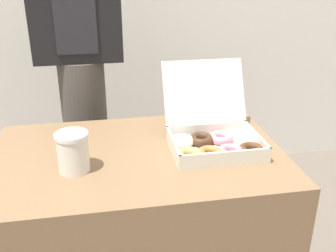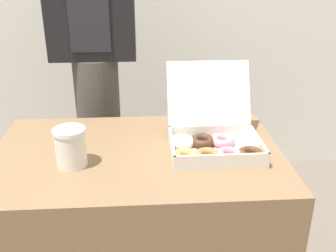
{
  "view_description": "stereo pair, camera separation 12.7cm",
  "coord_description": "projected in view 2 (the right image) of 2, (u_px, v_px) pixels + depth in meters",
  "views": [
    {
      "loc": [
        -0.1,
        -1.13,
        1.29
      ],
      "look_at": [
        0.1,
        0.02,
        0.79
      ],
      "focal_mm": 42.0,
      "sensor_mm": 36.0,
      "label": 1
    },
    {
      "loc": [
        0.02,
        -1.14,
        1.29
      ],
      "look_at": [
        0.1,
        0.02,
        0.79
      ],
      "focal_mm": 42.0,
      "sensor_mm": 36.0,
      "label": 2
    }
  ],
  "objects": [
    {
      "name": "donut_box",
      "position": [
        212.0,
        139.0,
        1.27
      ],
      "size": [
        0.31,
        0.33,
        0.25
      ],
      "color": "silver",
      "rests_on": "table"
    },
    {
      "name": "person_customer",
      "position": [
        94.0,
        49.0,
        1.71
      ],
      "size": [
        0.37,
        0.21,
        1.65
      ],
      "color": "#4C4742",
      "rests_on": "ground_plane"
    },
    {
      "name": "table",
      "position": [
        140.0,
        238.0,
        1.42
      ],
      "size": [
        0.94,
        0.6,
        0.71
      ],
      "color": "brown",
      "rests_on": "ground_plane"
    },
    {
      "name": "coffee_cup",
      "position": [
        71.0,
        147.0,
        1.17
      ],
      "size": [
        0.1,
        0.1,
        0.12
      ],
      "color": "silver",
      "rests_on": "table"
    }
  ]
}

